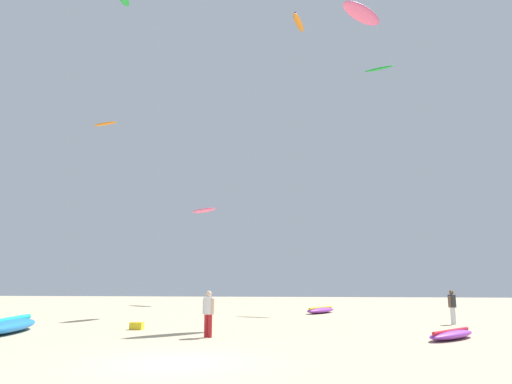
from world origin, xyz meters
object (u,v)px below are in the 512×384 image
Objects in this scene: person_midground at (452,304)px; cooler_box at (137,326)px; kite_aloft_0 at (298,23)px; person_foreground at (208,310)px; kite_aloft_2 at (204,210)px; kite_aloft_3 at (105,124)px; kite_grounded_far at (321,310)px; kite_aloft_5 at (379,69)px; kite_grounded_mid at (451,335)px; kite_grounded_near at (5,326)px; kite_aloft_1 at (362,14)px.

person_midground reaches higher than cooler_box.
cooler_box is at bearing -111.81° from kite_aloft_0.
person_midground is at bearing -26.00° from person_foreground.
kite_aloft_3 is (-9.75, -3.31, 8.69)m from kite_aloft_2.
kite_grounded_far is 1.37× the size of kite_aloft_5.
kite_grounded_mid is (-1.91, -6.56, -0.81)m from person_midground.
kite_grounded_near is at bearing -131.24° from kite_grounded_far.
kite_grounded_near is 29.55m from kite_aloft_2.
person_midground is at bearing -49.87° from kite_aloft_2.
kite_grounded_near is 1.66× the size of kite_aloft_0.
person_midground is at bearing -87.65° from kite_aloft_5.
kite_aloft_2 is 21.93m from kite_aloft_5.
kite_aloft_5 is at bearing 76.37° from kite_aloft_1.
kite_aloft_0 reaches higher than person_foreground.
kite_aloft_3 reaches higher than kite_aloft_2.
kite_grounded_near is at bearing -154.99° from cooler_box.
kite_aloft_5 is at bearing 86.51° from kite_grounded_mid.
kite_aloft_1 reaches higher than kite_grounded_mid.
kite_grounded_near is 35.25m from kite_aloft_5.
person_midground is at bearing 16.83° from cooler_box.
kite_aloft_1 is at bearing -30.01° from kite_aloft_3.
kite_aloft_0 is at bearing -165.59° from kite_aloft_5.
kite_grounded_mid is (8.97, 0.48, -0.84)m from person_foreground.
kite_aloft_3 is (-20.09, 5.11, -6.85)m from kite_aloft_0.
kite_aloft_1 is 25.15m from kite_aloft_2.
kite_aloft_0 is at bearing -39.14° from kite_aloft_2.
kite_aloft_0 is (-1.25, 4.86, 24.75)m from kite_grounded_far.
kite_aloft_0 reaches higher than kite_aloft_3.
kite_grounded_mid is at bearing -73.48° from kite_aloft_0.
kite_grounded_far is at bearing -25.05° from kite_aloft_3.
kite_grounded_near is at bearing -92.81° from kite_aloft_2.
kite_aloft_2 is at bearing 18.74° from kite_aloft_3.
kite_aloft_3 reaches higher than kite_grounded_near.
kite_aloft_2 reaches higher than kite_grounded_far.
kite_aloft_2 reaches higher than cooler_box.
kite_grounded_mid is 22.29m from kite_aloft_1.
kite_aloft_5 is (5.85, 6.69, 20.75)m from kite_grounded_far.
kite_aloft_3 is at bearing 108.66° from kite_grounded_near.
kite_grounded_far reaches higher than cooler_box.
kite_aloft_1 is at bearing -52.62° from kite_grounded_far.
person_midground is at bearing -51.55° from kite_grounded_far.
kite_grounded_mid is 32.10m from kite_aloft_0.
person_foreground is 15.82m from kite_grounded_far.
cooler_box is at bearing 86.98° from person_foreground.
person_midground is 0.58× the size of kite_grounded_mid.
kite_aloft_0 is at bearing 163.91° from person_midground.
kite_aloft_2 is (-11.59, 13.28, 9.22)m from kite_grounded_far.
kite_grounded_near is 1.53× the size of kite_aloft_2.
person_midground is at bearing 73.75° from kite_grounded_mid.
cooler_box is at bearing -123.19° from kite_grounded_far.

